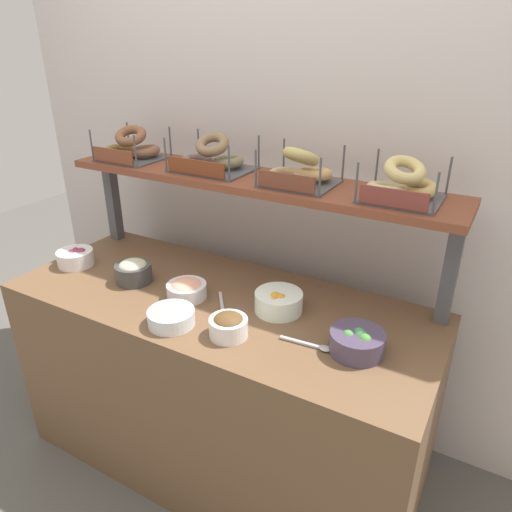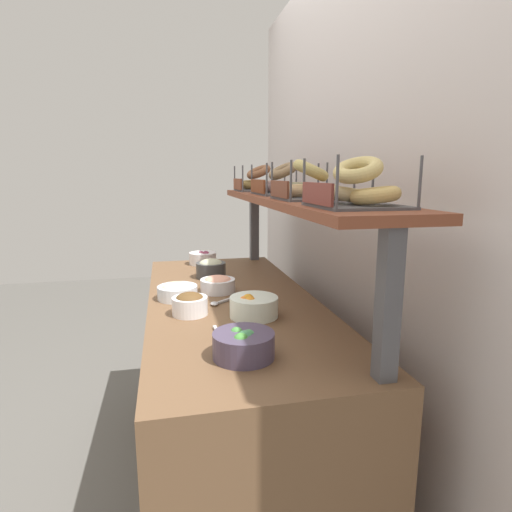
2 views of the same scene
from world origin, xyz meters
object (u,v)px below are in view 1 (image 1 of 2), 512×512
object	(u,v)px
bowl_veggie_mix	(357,342)
bowl_beet_salad	(76,257)
bowl_scallion_spread	(171,316)
bagel_basket_sesame	(299,172)
bowl_chocolate_spread	(228,325)
bagel_basket_plain	(402,186)
bagel_basket_cinnamon_raisin	(131,149)
bagel_basket_poppy	(212,159)
serving_spoon_near_plate	(313,346)
serving_spoon_by_edge	(222,308)
bowl_fruit_salad	(278,302)
bowl_tuna_salad	(133,271)
bowl_lox_spread	(187,289)

from	to	relation	value
bowl_veggie_mix	bowl_beet_salad	world-z (taller)	bowl_veggie_mix
bowl_scallion_spread	bagel_basket_sesame	distance (m)	0.71
bowl_chocolate_spread	bagel_basket_plain	bearing A→B (deg)	47.08
bowl_beet_salad	bagel_basket_sesame	xyz separation A→B (m)	(0.94, 0.32, 0.44)
bagel_basket_cinnamon_raisin	bagel_basket_poppy	bearing A→B (deg)	2.33
bowl_chocolate_spread	serving_spoon_near_plate	distance (m)	0.30
bagel_basket_sesame	bowl_veggie_mix	bearing A→B (deg)	-40.83
bagel_basket_cinnamon_raisin	serving_spoon_by_edge	bearing A→B (deg)	-24.48
bowl_fruit_salad	serving_spoon_near_plate	distance (m)	0.26
bowl_tuna_salad	bagel_basket_plain	size ratio (longest dim) A/B	0.58
bagel_basket_poppy	bagel_basket_sesame	world-z (taller)	bagel_basket_poppy
bagel_basket_plain	bowl_beet_salad	bearing A→B (deg)	-166.33
serving_spoon_near_plate	bagel_basket_cinnamon_raisin	distance (m)	1.23
bagel_basket_cinnamon_raisin	bowl_chocolate_spread	bearing A→B (deg)	-29.23
serving_spoon_by_edge	bagel_basket_sesame	bearing A→B (deg)	64.06
bowl_scallion_spread	bowl_veggie_mix	bearing A→B (deg)	14.84
bowl_tuna_salad	bowl_lox_spread	bearing A→B (deg)	0.08
bowl_veggie_mix	serving_spoon_by_edge	distance (m)	0.53
bowl_beet_salad	bagel_basket_plain	size ratio (longest dim) A/B	0.61
bowl_lox_spread	bowl_chocolate_spread	world-z (taller)	bowl_chocolate_spread
bowl_chocolate_spread	bagel_basket_plain	distance (m)	0.76
bowl_lox_spread	bowl_fruit_salad	xyz separation A→B (m)	(0.36, 0.09, 0.00)
bagel_basket_cinnamon_raisin	bagel_basket_plain	bearing A→B (deg)	0.54
bowl_lox_spread	bagel_basket_sesame	size ratio (longest dim) A/B	0.56
serving_spoon_near_plate	bagel_basket_plain	world-z (taller)	bagel_basket_plain
bowl_chocolate_spread	bagel_basket_cinnamon_raisin	distance (m)	1.01
bowl_scallion_spread	bagel_basket_sesame	world-z (taller)	bagel_basket_sesame
serving_spoon_by_edge	bagel_basket_plain	world-z (taller)	bagel_basket_plain
bowl_tuna_salad	bowl_fruit_salad	size ratio (longest dim) A/B	0.84
bowl_chocolate_spread	bowl_veggie_mix	bearing A→B (deg)	17.17
serving_spoon_by_edge	bagel_basket_plain	bearing A→B (deg)	30.76
serving_spoon_near_plate	serving_spoon_by_edge	world-z (taller)	same
serving_spoon_near_plate	serving_spoon_by_edge	xyz separation A→B (m)	(-0.40, 0.05, 0.00)
bowl_fruit_salad	bagel_basket_cinnamon_raisin	bearing A→B (deg)	166.22
bowl_tuna_salad	bagel_basket_cinnamon_raisin	world-z (taller)	bagel_basket_cinnamon_raisin
bowl_lox_spread	bagel_basket_plain	size ratio (longest dim) A/B	0.60
bowl_beet_salad	serving_spoon_near_plate	distance (m)	1.18
bowl_tuna_salad	bagel_basket_poppy	distance (m)	0.57
bowl_scallion_spread	serving_spoon_near_plate	bearing A→B (deg)	13.62
serving_spoon_near_plate	bagel_basket_cinnamon_raisin	xyz separation A→B (m)	(-1.07, 0.36, 0.47)
bowl_chocolate_spread	bowl_scallion_spread	distance (m)	0.22
bowl_fruit_salad	bagel_basket_sesame	distance (m)	0.49
bowl_lox_spread	serving_spoon_near_plate	bearing A→B (deg)	-6.10
bowl_fruit_salad	bowl_beet_salad	size ratio (longest dim) A/B	1.13
serving_spoon_near_plate	serving_spoon_by_edge	bearing A→B (deg)	172.44
bagel_basket_sesame	bagel_basket_plain	xyz separation A→B (m)	(0.38, 0.00, 0.00)
bowl_scallion_spread	bagel_basket_sesame	size ratio (longest dim) A/B	0.60
bowl_veggie_mix	bowl_tuna_salad	bearing A→B (deg)	179.17
bowl_veggie_mix	bagel_basket_cinnamon_raisin	size ratio (longest dim) A/B	0.68
bowl_lox_spread	bowl_scallion_spread	distance (m)	0.19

